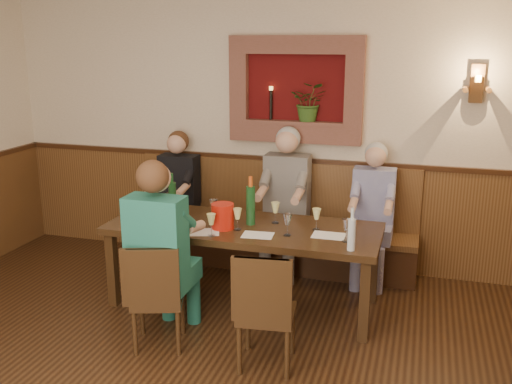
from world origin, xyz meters
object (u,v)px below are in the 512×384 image
Objects in this scene: wine_bottle_green_a at (251,204)px; water_bottle at (352,234)px; wine_bottle_green_b at (172,197)px; dining_table at (244,233)px; person_bench_mid at (285,214)px; chair_near_left at (159,316)px; person_bench_left at (177,208)px; bench at (271,236)px; chair_near_right at (266,333)px; person_chair_front at (163,266)px; person_bench_right at (371,226)px; spittoon_bucket at (223,216)px.

wine_bottle_green_a reaches higher than water_bottle.
dining_table is at bearing -11.41° from wine_bottle_green_b.
chair_near_left is at bearing -108.46° from person_bench_mid.
person_bench_left is 1.38m from wine_bottle_green_a.
wine_bottle_green_a is at bearing -36.22° from person_bench_left.
bench is 1.24m from wine_bottle_green_b.
dining_table is 1.12m from chair_near_right.
dining_table is 0.88m from person_chair_front.
person_bench_right reaches higher than chair_near_left.
dining_table is 1.60× the size of person_bench_mid.
person_bench_right is at bearing 38.52° from wine_bottle_green_a.
spittoon_bucket is (0.88, -0.97, 0.28)m from person_bench_left.
person_bench_right is 1.32m from wine_bottle_green_a.
spittoon_bucket is (-0.15, -0.13, 0.19)m from dining_table.
water_bottle reaches higher than chair_near_right.
chair_near_left is 3.90× the size of spittoon_bucket.
person_chair_front is at bearing -70.17° from wine_bottle_green_b.
chair_near_left is 1.98× the size of wine_bottle_green_a.
person_bench_right is at bearing 87.44° from water_bottle.
person_bench_right is at bearing 0.23° from person_bench_mid.
wine_bottle_green_b is at bearing 131.44° from chair_near_right.
person_bench_mid is at bearing -32.41° from bench.
dining_table is 0.27m from spittoon_bucket.
chair_near_right is at bearing -66.79° from wine_bottle_green_a.
person_bench_left is 1.73m from person_chair_front.
person_bench_left is at bearing -174.15° from bench.
person_bench_left is (-1.50, 1.77, 0.32)m from chair_near_right.
person_bench_mid is (1.20, -0.00, 0.05)m from person_bench_left.
water_bottle is (-0.05, -1.18, 0.31)m from person_bench_right.
wine_bottle_green_b is at bearing -159.02° from person_bench_right.
spittoon_bucket is (0.27, 0.64, 0.24)m from person_chair_front.
chair_near_right is 2.34m from person_bench_left.
dining_table is at bearing 61.85° from person_chair_front.
water_bottle is at bearing -19.17° from dining_table.
wine_bottle_green_a is 0.81m from wine_bottle_green_b.
spittoon_bucket is 0.51× the size of wine_bottle_green_a.
chair_near_right is 1.76m from wine_bottle_green_b.
water_bottle is at bearing -15.90° from wine_bottle_green_b.
dining_table is 1.33m from person_bench_left.
spittoon_bucket is (-0.32, -0.97, 0.24)m from person_bench_mid.
person_bench_right is (0.57, 1.77, 0.31)m from chair_near_right.
water_bottle is at bearing -55.18° from person_bench_mid.
person_bench_right is at bearing 20.98° from wine_bottle_green_b.
person_bench_left is 2.07m from person_bench_right.
wine_bottle_green_b is (0.28, -0.69, 0.33)m from person_bench_left.
water_bottle is (0.52, 0.59, 0.62)m from chair_near_right.
wine_bottle_green_b is at bearing 164.10° from water_bottle.
person_bench_right reaches higher than water_bottle.
spittoon_bucket is at bearing 67.44° from person_chair_front.
person_bench_mid is 4.39× the size of water_bottle.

